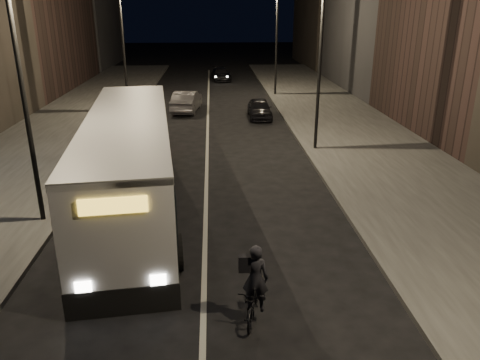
{
  "coord_description": "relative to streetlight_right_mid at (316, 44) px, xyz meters",
  "views": [
    {
      "loc": [
        0.33,
        -11.05,
        7.06
      ],
      "look_at": [
        1.21,
        3.86,
        1.5
      ],
      "focal_mm": 35.0,
      "sensor_mm": 36.0,
      "label": 1
    }
  ],
  "objects": [
    {
      "name": "streetlight_right_far",
      "position": [
        0.0,
        16.0,
        0.0
      ],
      "size": [
        1.2,
        0.44,
        8.12
      ],
      "color": "black",
      "rests_on": "sidewalk_right"
    },
    {
      "name": "cyclist_on_bicycle",
      "position": [
        -4.1,
        -13.66,
        -4.68
      ],
      "size": [
        0.99,
        1.86,
        2.04
      ],
      "rotation": [
        0.0,
        0.0,
        -0.22
      ],
      "color": "black",
      "rests_on": "ground"
    },
    {
      "name": "car_far",
      "position": [
        -4.08,
        24.92,
        -4.75
      ],
      "size": [
        2.15,
        4.36,
        1.22
      ],
      "primitive_type": "imported",
      "rotation": [
        0.0,
        0.0,
        0.11
      ],
      "color": "black",
      "rests_on": "ground"
    },
    {
      "name": "sidewalk_left",
      "position": [
        -13.83,
        2.0,
        -5.28
      ],
      "size": [
        7.0,
        70.0,
        0.16
      ],
      "primitive_type": "cube",
      "color": "#333431",
      "rests_on": "ground"
    },
    {
      "name": "sidewalk_right",
      "position": [
        3.17,
        2.0,
        -5.28
      ],
      "size": [
        7.0,
        70.0,
        0.16
      ],
      "primitive_type": "cube",
      "color": "#333431",
      "rests_on": "ground"
    },
    {
      "name": "ground",
      "position": [
        -5.33,
        -12.0,
        -5.36
      ],
      "size": [
        180.0,
        180.0,
        0.0
      ],
      "primitive_type": "plane",
      "color": "black",
      "rests_on": "ground"
    },
    {
      "name": "car_mid",
      "position": [
        -6.84,
        10.15,
        -4.62
      ],
      "size": [
        2.12,
        4.68,
        1.49
      ],
      "primitive_type": "imported",
      "rotation": [
        0.0,
        0.0,
        3.02
      ],
      "color": "#3E3D40",
      "rests_on": "ground"
    },
    {
      "name": "city_bus",
      "position": [
        -7.99,
        -6.95,
        -3.45
      ],
      "size": [
        4.21,
        13.2,
        3.5
      ],
      "rotation": [
        0.0,
        0.0,
        0.11
      ],
      "color": "silver",
      "rests_on": "ground"
    },
    {
      "name": "streetlight_left_far",
      "position": [
        -10.66,
        10.0,
        0.0
      ],
      "size": [
        1.2,
        0.44,
        8.12
      ],
      "color": "black",
      "rests_on": "sidewalk_left"
    },
    {
      "name": "car_near",
      "position": [
        -1.86,
        7.81,
        -4.73
      ],
      "size": [
        1.52,
        3.73,
        1.27
      ],
      "primitive_type": "imported",
      "rotation": [
        0.0,
        0.0,
        -0.01
      ],
      "color": "black",
      "rests_on": "ground"
    },
    {
      "name": "streetlight_right_mid",
      "position": [
        0.0,
        0.0,
        0.0
      ],
      "size": [
        1.2,
        0.44,
        8.12
      ],
      "color": "black",
      "rests_on": "sidewalk_right"
    },
    {
      "name": "streetlight_left_near",
      "position": [
        -10.66,
        -8.0,
        0.0
      ],
      "size": [
        1.2,
        0.44,
        8.12
      ],
      "color": "black",
      "rests_on": "sidewalk_left"
    }
  ]
}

